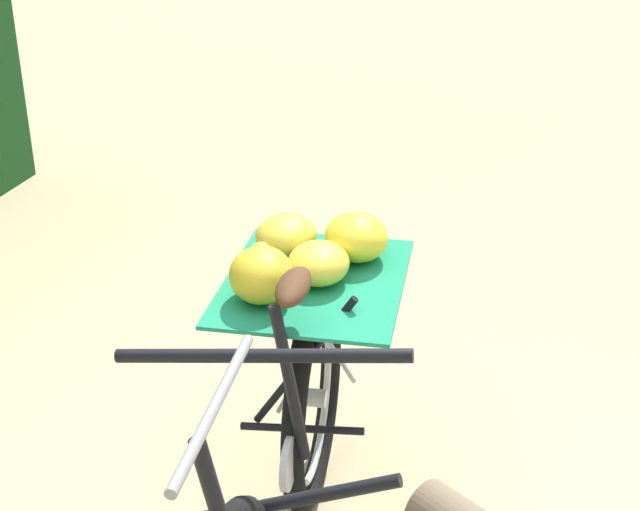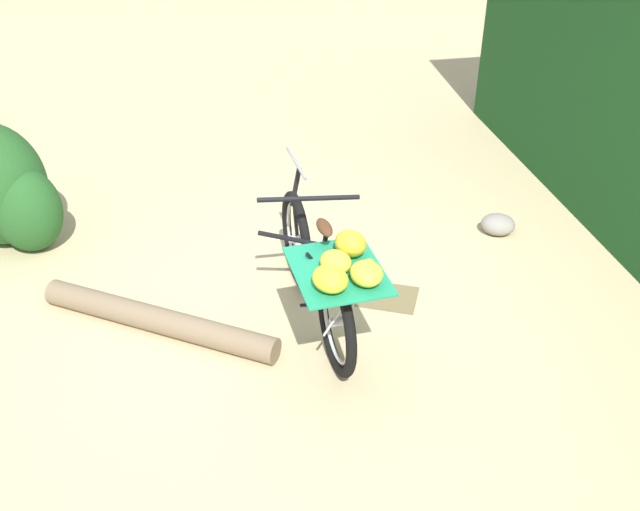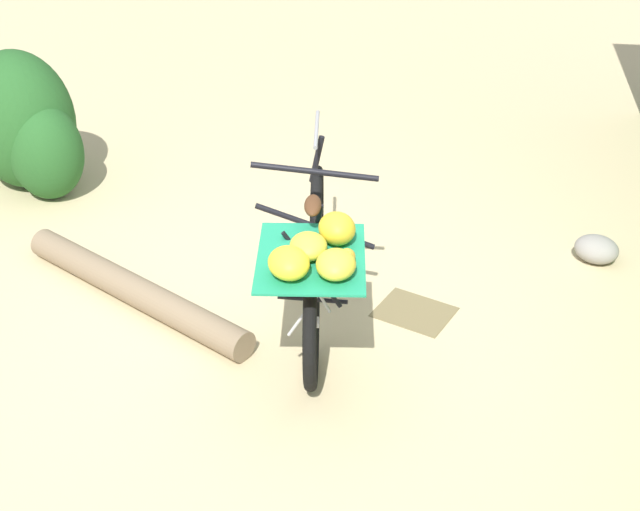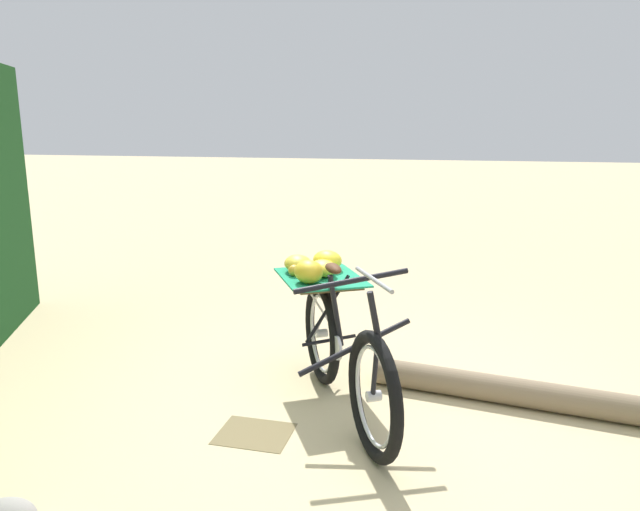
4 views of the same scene
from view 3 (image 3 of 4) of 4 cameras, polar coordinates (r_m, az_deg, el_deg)
ground_plane at (r=5.40m, az=0.89°, el=-4.11°), size 60.00×60.00×0.00m
bicycle at (r=4.99m, az=-0.33°, el=-0.46°), size 1.14×1.69×1.03m
fallen_log at (r=5.62m, az=-11.58°, el=-2.15°), size 1.83×0.44×0.18m
shrub_cluster at (r=7.09m, az=-18.16°, el=7.61°), size 1.10×0.75×1.04m
path_stone at (r=6.19m, az=17.00°, el=0.38°), size 0.29×0.24×0.18m
leaf_litter_patch at (r=5.50m, az=5.95°, el=-3.54°), size 0.44×0.36×0.01m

